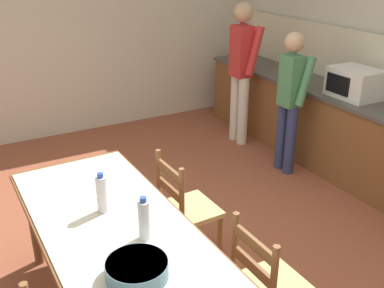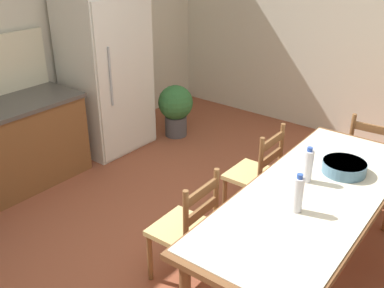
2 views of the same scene
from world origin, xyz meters
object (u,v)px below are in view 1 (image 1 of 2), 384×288
(person_at_counter, at_px, (290,96))
(person_at_sink, at_px, (241,67))
(dining_table, at_px, (121,244))
(serving_bowl, at_px, (137,268))
(chair_side_far_left, at_px, (185,210))
(microwave, at_px, (355,83))
(bottle_off_centre, at_px, (144,220))
(bottle_near_centre, at_px, (102,194))
(chair_side_far_right, at_px, (269,288))

(person_at_counter, bearing_deg, person_at_sink, 88.72)
(dining_table, relative_size, serving_bowl, 7.12)
(serving_bowl, height_order, chair_side_far_left, chair_side_far_left)
(dining_table, bearing_deg, microwave, 108.69)
(dining_table, height_order, chair_side_far_left, chair_side_far_left)
(dining_table, xyz_separation_m, chair_side_far_left, (-0.52, 0.71, -0.26))
(bottle_off_centre, relative_size, person_at_sink, 0.16)
(bottle_near_centre, xyz_separation_m, chair_side_far_right, (0.77, 0.74, -0.46))
(microwave, height_order, dining_table, microwave)
(bottle_near_centre, xyz_separation_m, person_at_sink, (-2.03, 2.44, 0.07))
(person_at_counter, bearing_deg, dining_table, -150.50)
(person_at_sink, bearing_deg, microwave, -69.28)
(chair_side_far_right, relative_size, person_at_sink, 0.52)
(bottle_near_centre, bearing_deg, dining_table, 1.33)
(microwave, distance_m, person_at_sink, 1.41)
(dining_table, distance_m, chair_side_far_left, 0.92)
(chair_side_far_right, bearing_deg, bottle_near_centre, 42.75)
(microwave, height_order, bottle_near_centre, microwave)
(serving_bowl, height_order, person_at_sink, person_at_sink)
(serving_bowl, bearing_deg, dining_table, 172.10)
(bottle_near_centre, xyz_separation_m, chair_side_far_left, (-0.24, 0.71, -0.46))
(person_at_counter, bearing_deg, bottle_near_centre, -155.89)
(microwave, xyz_separation_m, person_at_counter, (-0.37, -0.52, -0.17))
(bottle_off_centre, xyz_separation_m, serving_bowl, (0.29, -0.16, -0.07))
(microwave, height_order, serving_bowl, microwave)
(microwave, distance_m, bottle_off_centre, 3.03)
(dining_table, bearing_deg, chair_side_far_right, 56.13)
(chair_side_far_right, height_order, person_at_counter, person_at_counter)
(serving_bowl, xyz_separation_m, chair_side_far_right, (0.09, 0.79, -0.39))
(serving_bowl, bearing_deg, person_at_sink, 137.39)
(serving_bowl, bearing_deg, chair_side_far_right, 83.15)
(bottle_off_centre, relative_size, serving_bowl, 0.84)
(microwave, relative_size, chair_side_far_left, 0.55)
(chair_side_far_right, bearing_deg, chair_side_far_left, 0.41)
(chair_side_far_right, bearing_deg, microwave, -56.94)
(bottle_near_centre, height_order, person_at_counter, person_at_counter)
(serving_bowl, xyz_separation_m, chair_side_far_left, (-0.92, 0.76, -0.39))
(dining_table, bearing_deg, bottle_off_centre, 44.79)
(chair_side_far_right, distance_m, person_at_sink, 3.32)
(bottle_off_centre, xyz_separation_m, chair_side_far_left, (-0.63, 0.60, -0.46))
(dining_table, height_order, chair_side_far_right, chair_side_far_right)
(dining_table, relative_size, chair_side_far_right, 2.50)
(dining_table, distance_m, chair_side_far_right, 0.92)
(microwave, bearing_deg, chair_side_far_left, -78.13)
(person_at_counter, bearing_deg, chair_side_far_right, -132.18)
(microwave, xyz_separation_m, chair_side_far_left, (0.47, -2.22, -0.59))
(bottle_near_centre, distance_m, chair_side_far_right, 1.16)
(dining_table, xyz_separation_m, person_at_sink, (-2.31, 2.43, 0.27))
(dining_table, bearing_deg, person_at_sink, 133.49)
(person_at_counter, bearing_deg, bottle_off_centre, -147.36)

